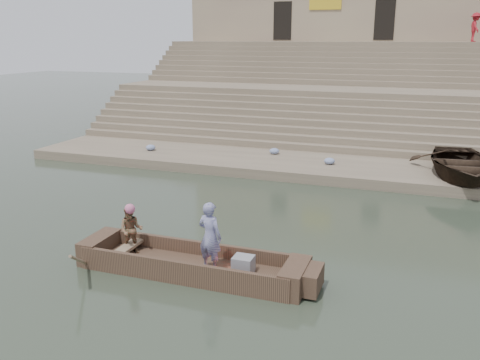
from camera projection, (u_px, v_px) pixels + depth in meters
The scene contains 14 objects.
ground at pixel (372, 255), 13.31m from camera, with size 120.00×120.00×0.00m, color #263024.
lower_landing at pixel (392, 173), 20.51m from camera, with size 32.00×4.00×0.40m, color gray.
mid_landing at pixel (403, 117), 26.99m from camera, with size 32.00×3.00×2.80m, color gray.
upper_landing at pixel (410, 83), 33.02m from camera, with size 32.00×3.00×5.20m, color gray.
ghat_steps at pixel (405, 106), 28.42m from camera, with size 32.00×11.00×5.20m.
building_wall at pixel (416, 35), 35.84m from camera, with size 32.00×5.07×11.20m.
main_rowboat at pixel (191, 269), 12.27m from camera, with size 5.00×1.30×0.22m, color brown.
rowboat_trim at pixel (199, 262), 12.15m from camera, with size 6.04×2.63×1.89m.
standing_man at pixel (210, 236), 11.77m from camera, with size 0.60×0.40×1.65m, color navy.
rowing_man at pixel (131, 230), 12.75m from camera, with size 0.59×0.46×1.22m, color #246E3E.
television at pixel (243, 265), 11.76m from camera, with size 0.46×0.42×0.40m.
beached_rowboat at pixel (462, 163), 19.21m from camera, with size 3.50×4.90×1.01m, color #2D2116.
pedestrian at pixel (475, 27), 31.12m from camera, with size 1.11×0.64×1.72m, color maroon.
cloth_bundles at pixel (248, 153), 22.64m from camera, with size 8.74×1.62×0.26m.
Camera 1 is at (0.90, -12.73, 5.45)m, focal length 38.34 mm.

